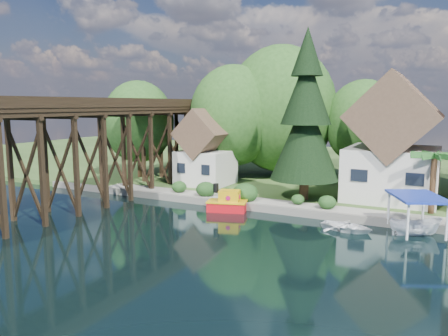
{
  "coord_description": "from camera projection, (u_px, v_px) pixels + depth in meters",
  "views": [
    {
      "loc": [
        11.21,
        -24.48,
        8.78
      ],
      "look_at": [
        -4.5,
        6.0,
        3.74
      ],
      "focal_mm": 35.0,
      "sensor_mm": 36.0,
      "label": 1
    }
  ],
  "objects": [
    {
      "name": "trestle_bridge",
      "position": [
        105.0,
        143.0,
        38.91
      ],
      "size": [
        4.12,
        44.18,
        9.3
      ],
      "color": "black",
      "rests_on": "ground"
    },
    {
      "name": "bg_trees",
      "position": [
        339.0,
        119.0,
        45.06
      ],
      "size": [
        49.9,
        13.3,
        10.57
      ],
      "color": "#382314",
      "rests_on": "bank"
    },
    {
      "name": "shed",
      "position": [
        206.0,
        152.0,
        45.07
      ],
      "size": [
        5.09,
        5.4,
        7.85
      ],
      "color": "silver",
      "rests_on": "bank"
    },
    {
      "name": "conifer",
      "position": [
        306.0,
        118.0,
        37.24
      ],
      "size": [
        5.96,
        5.96,
        14.68
      ],
      "color": "#382314",
      "rests_on": "bank"
    },
    {
      "name": "seawall",
      "position": [
        336.0,
        217.0,
        33.07
      ],
      "size": [
        60.0,
        0.4,
        0.62
      ],
      "primitive_type": "cube",
      "color": "slate",
      "rests_on": "ground"
    },
    {
      "name": "tugboat",
      "position": [
        227.0,
        203.0,
        35.96
      ],
      "size": [
        3.58,
        2.6,
        2.33
      ],
      "color": "red",
      "rests_on": "ground"
    },
    {
      "name": "bank",
      "position": [
        351.0,
        169.0,
        57.75
      ],
      "size": [
        140.0,
        52.0,
        0.5
      ],
      "primitive_type": "cube",
      "color": "#2D471C",
      "rests_on": "ground"
    },
    {
      "name": "boat_white_a",
      "position": [
        347.0,
        225.0,
        30.48
      ],
      "size": [
        3.92,
        3.06,
        0.74
      ],
      "primitive_type": "imported",
      "rotation": [
        0.0,
        0.0,
        1.42
      ],
      "color": "white",
      "rests_on": "ground"
    },
    {
      "name": "house_left",
      "position": [
        393.0,
        146.0,
        38.04
      ],
      "size": [
        7.64,
        8.64,
        11.02
      ],
      "color": "silver",
      "rests_on": "bank"
    },
    {
      "name": "promenade",
      "position": [
        366.0,
        213.0,
        33.27
      ],
      "size": [
        50.0,
        2.6,
        0.06
      ],
      "primitive_type": "cube",
      "color": "gray",
      "rests_on": "bank"
    },
    {
      "name": "palm_tree",
      "position": [
        435.0,
        157.0,
        32.71
      ],
      "size": [
        3.7,
        3.7,
        4.93
      ],
      "color": "#382314",
      "rests_on": "bank"
    },
    {
      "name": "ground",
      "position": [
        244.0,
        243.0,
        27.89
      ],
      "size": [
        140.0,
        140.0,
        0.0
      ],
      "primitive_type": "plane",
      "color": "black",
      "rests_on": "ground"
    },
    {
      "name": "boat_canopy",
      "position": [
        416.0,
        218.0,
        29.21
      ],
      "size": [
        4.46,
        5.13,
        2.77
      ],
      "color": "white",
      "rests_on": "ground"
    },
    {
      "name": "shrubs",
      "position": [
        240.0,
        192.0,
        37.93
      ],
      "size": [
        15.76,
        2.47,
        1.7
      ],
      "color": "#163B15",
      "rests_on": "bank"
    }
  ]
}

